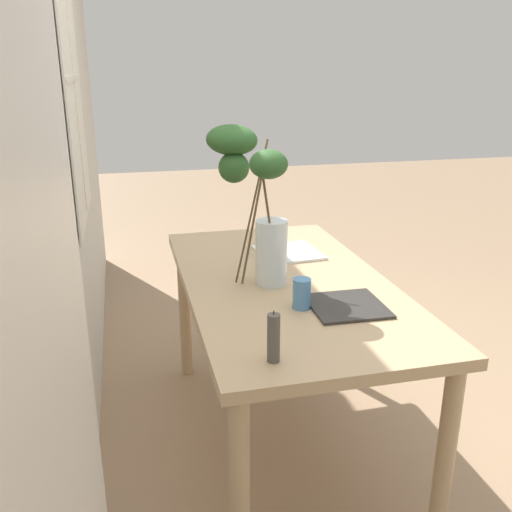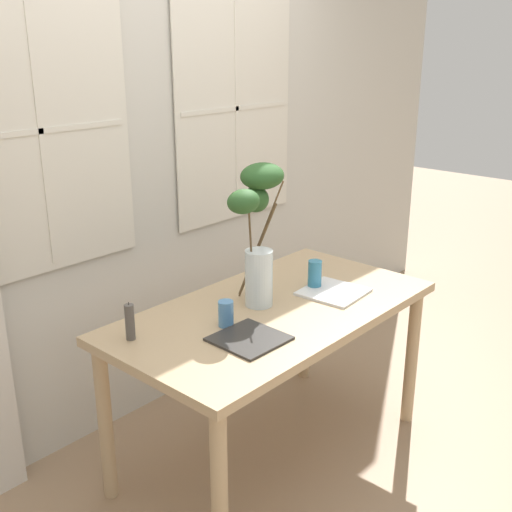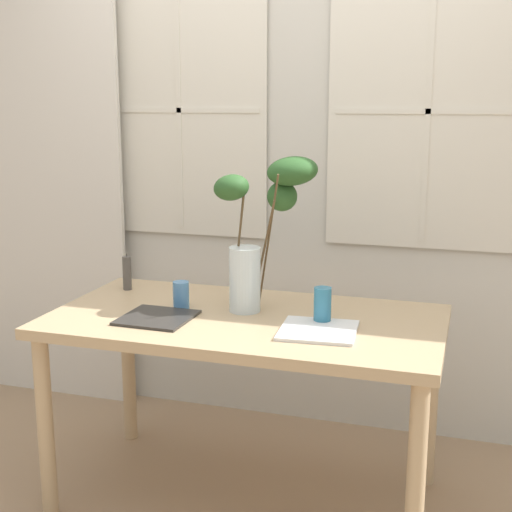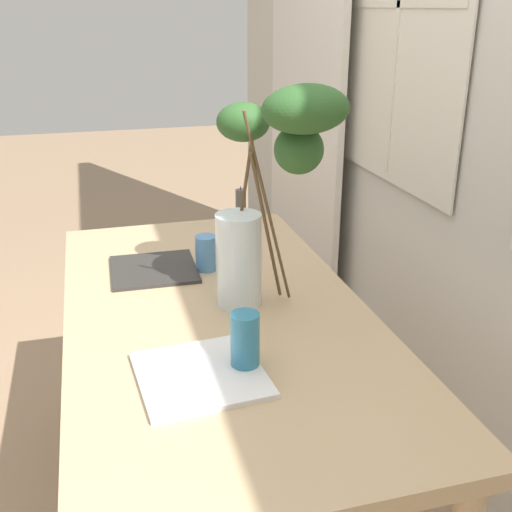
{
  "view_description": "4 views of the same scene",
  "coord_description": "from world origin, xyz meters",
  "px_view_note": "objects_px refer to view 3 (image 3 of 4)",
  "views": [
    {
      "loc": [
        -2.02,
        0.61,
        1.6
      ],
      "look_at": [
        0.04,
        0.11,
        0.88
      ],
      "focal_mm": 39.17,
      "sensor_mm": 36.0,
      "label": 1
    },
    {
      "loc": [
        -1.99,
        -1.67,
        1.92
      ],
      "look_at": [
        -0.03,
        0.08,
        1.01
      ],
      "focal_mm": 44.26,
      "sensor_mm": 36.0,
      "label": 2
    },
    {
      "loc": [
        0.83,
        -2.52,
        1.6
      ],
      "look_at": [
        0.02,
        0.08,
        1.0
      ],
      "focal_mm": 49.96,
      "sensor_mm": 36.0,
      "label": 3
    },
    {
      "loc": [
        1.48,
        -0.3,
        1.55
      ],
      "look_at": [
        0.01,
        0.1,
        0.93
      ],
      "focal_mm": 43.42,
      "sensor_mm": 36.0,
      "label": 4
    }
  ],
  "objects_px": {
    "plate_square_left": "(157,318)",
    "plate_square_right": "(318,330)",
    "dining_table": "(245,339)",
    "drinking_glass_blue_right": "(322,306)",
    "pillar_candle": "(127,273)",
    "vase_with_branches": "(264,220)",
    "drinking_glass_blue_left": "(181,295)"
  },
  "relations": [
    {
      "from": "vase_with_branches",
      "to": "plate_square_right",
      "type": "height_order",
      "value": "vase_with_branches"
    },
    {
      "from": "plate_square_left",
      "to": "plate_square_right",
      "type": "bearing_deg",
      "value": 2.87
    },
    {
      "from": "vase_with_branches",
      "to": "pillar_candle",
      "type": "height_order",
      "value": "vase_with_branches"
    },
    {
      "from": "drinking_glass_blue_right",
      "to": "plate_square_left",
      "type": "relative_size",
      "value": 0.53
    },
    {
      "from": "dining_table",
      "to": "vase_with_branches",
      "type": "bearing_deg",
      "value": 74.67
    },
    {
      "from": "drinking_glass_blue_left",
      "to": "drinking_glass_blue_right",
      "type": "relative_size",
      "value": 0.8
    },
    {
      "from": "dining_table",
      "to": "pillar_candle",
      "type": "bearing_deg",
      "value": 160.36
    },
    {
      "from": "dining_table",
      "to": "pillar_candle",
      "type": "height_order",
      "value": "pillar_candle"
    },
    {
      "from": "dining_table",
      "to": "plate_square_left",
      "type": "relative_size",
      "value": 5.81
    },
    {
      "from": "plate_square_right",
      "to": "dining_table",
      "type": "bearing_deg",
      "value": 161.45
    },
    {
      "from": "drinking_glass_blue_left",
      "to": "plate_square_left",
      "type": "bearing_deg",
      "value": -101.46
    },
    {
      "from": "pillar_candle",
      "to": "plate_square_left",
      "type": "bearing_deg",
      "value": -49.12
    },
    {
      "from": "drinking_glass_blue_left",
      "to": "drinking_glass_blue_right",
      "type": "distance_m",
      "value": 0.58
    },
    {
      "from": "dining_table",
      "to": "drinking_glass_blue_right",
      "type": "xyz_separation_m",
      "value": [
        0.3,
        -0.0,
        0.16
      ]
    },
    {
      "from": "plate_square_right",
      "to": "drinking_glass_blue_left",
      "type": "bearing_deg",
      "value": 167.69
    },
    {
      "from": "plate_square_left",
      "to": "pillar_candle",
      "type": "height_order",
      "value": "pillar_candle"
    },
    {
      "from": "pillar_candle",
      "to": "plate_square_right",
      "type": "bearing_deg",
      "value": -19.28
    },
    {
      "from": "vase_with_branches",
      "to": "plate_square_right",
      "type": "distance_m",
      "value": 0.51
    },
    {
      "from": "dining_table",
      "to": "plate_square_left",
      "type": "distance_m",
      "value": 0.35
    },
    {
      "from": "vase_with_branches",
      "to": "plate_square_left",
      "type": "bearing_deg",
      "value": -142.69
    },
    {
      "from": "dining_table",
      "to": "plate_square_left",
      "type": "height_order",
      "value": "plate_square_left"
    },
    {
      "from": "drinking_glass_blue_right",
      "to": "pillar_candle",
      "type": "height_order",
      "value": "pillar_candle"
    },
    {
      "from": "dining_table",
      "to": "plate_square_right",
      "type": "height_order",
      "value": "plate_square_right"
    },
    {
      "from": "drinking_glass_blue_right",
      "to": "pillar_candle",
      "type": "bearing_deg",
      "value": 166.5
    },
    {
      "from": "drinking_glass_blue_left",
      "to": "plate_square_left",
      "type": "height_order",
      "value": "drinking_glass_blue_left"
    },
    {
      "from": "drinking_glass_blue_right",
      "to": "plate_square_right",
      "type": "height_order",
      "value": "drinking_glass_blue_right"
    },
    {
      "from": "drinking_glass_blue_right",
      "to": "plate_square_right",
      "type": "distance_m",
      "value": 0.12
    },
    {
      "from": "vase_with_branches",
      "to": "drinking_glass_blue_left",
      "type": "height_order",
      "value": "vase_with_branches"
    },
    {
      "from": "drinking_glass_blue_left",
      "to": "plate_square_left",
      "type": "distance_m",
      "value": 0.17
    },
    {
      "from": "drinking_glass_blue_left",
      "to": "pillar_candle",
      "type": "distance_m",
      "value": 0.4
    },
    {
      "from": "dining_table",
      "to": "drinking_glass_blue_right",
      "type": "distance_m",
      "value": 0.34
    },
    {
      "from": "drinking_glass_blue_left",
      "to": "plate_square_right",
      "type": "xyz_separation_m",
      "value": [
        0.59,
        -0.13,
        -0.05
      ]
    }
  ]
}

